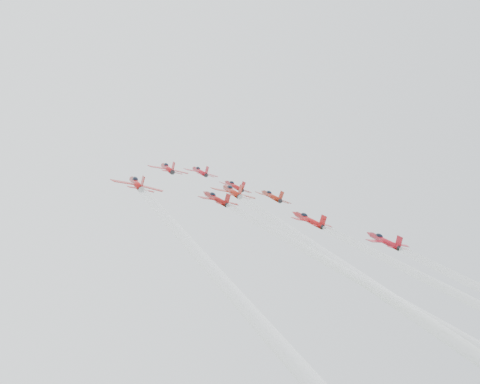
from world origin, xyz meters
name	(u,v)px	position (x,y,z in m)	size (l,w,h in m)	color
jet_lead	(200,171)	(-1.82, 21.79, 160.29)	(9.25, 11.10, 9.23)	#B3111E
jet_row2_left	(167,168)	(-13.27, 12.98, 152.93)	(9.69, 11.63, 9.67)	#B11018
jet_row2_center	(234,186)	(2.68, 10.85, 151.13)	(8.52, 10.22, 8.50)	#A00F12
jet_row2_right	(272,196)	(11.66, 9.17, 149.74)	(9.55, 11.46, 9.53)	maroon
jet_center	(340,258)	(-2.13, -36.79, 111.22)	(10.28, 86.92, 73.01)	#A21C0F
jet_rear_farleft	(213,260)	(-27.82, -49.92, 100.23)	(9.24, 78.08, 65.58)	#A91110
jet_rear_left	(308,263)	(-11.44, -42.94, 106.07)	(8.33, 70.41, 59.14)	maroon
jet_rear_right	(451,299)	(8.88, -46.05, 103.47)	(9.35, 79.03, 66.38)	#AF1013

